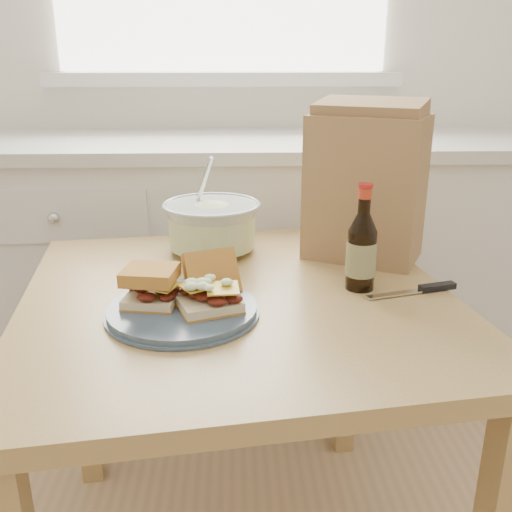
{
  "coord_description": "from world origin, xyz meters",
  "views": [
    {
      "loc": [
        0.03,
        -0.26,
        1.2
      ],
      "look_at": [
        0.08,
        0.84,
        0.81
      ],
      "focal_mm": 40.0,
      "sensor_mm": 36.0,
      "label": 1
    }
  ],
  "objects_px": {
    "dining_table": "(239,340)",
    "plate": "(182,310)",
    "coleslaw_bowl": "(212,228)",
    "beer_bottle": "(361,250)",
    "paper_bag": "(366,188)"
  },
  "relations": [
    {
      "from": "plate",
      "to": "paper_bag",
      "type": "distance_m",
      "value": 0.55
    },
    {
      "from": "dining_table",
      "to": "coleslaw_bowl",
      "type": "xyz_separation_m",
      "value": [
        -0.06,
        0.28,
        0.17
      ]
    },
    {
      "from": "dining_table",
      "to": "plate",
      "type": "distance_m",
      "value": 0.19
    },
    {
      "from": "coleslaw_bowl",
      "to": "beer_bottle",
      "type": "xyz_separation_m",
      "value": [
        0.32,
        -0.26,
        0.02
      ]
    },
    {
      "from": "dining_table",
      "to": "plate",
      "type": "xyz_separation_m",
      "value": [
        -0.11,
        -0.1,
        0.12
      ]
    },
    {
      "from": "plate",
      "to": "beer_bottle",
      "type": "height_order",
      "value": "beer_bottle"
    },
    {
      "from": "plate",
      "to": "coleslaw_bowl",
      "type": "relative_size",
      "value": 1.18
    },
    {
      "from": "dining_table",
      "to": "paper_bag",
      "type": "relative_size",
      "value": 2.9
    },
    {
      "from": "dining_table",
      "to": "plate",
      "type": "bearing_deg",
      "value": -146.01
    },
    {
      "from": "coleslaw_bowl",
      "to": "paper_bag",
      "type": "height_order",
      "value": "paper_bag"
    },
    {
      "from": "dining_table",
      "to": "coleslaw_bowl",
      "type": "relative_size",
      "value": 4.1
    },
    {
      "from": "coleslaw_bowl",
      "to": "beer_bottle",
      "type": "relative_size",
      "value": 1.07
    },
    {
      "from": "dining_table",
      "to": "plate",
      "type": "height_order",
      "value": "plate"
    },
    {
      "from": "coleslaw_bowl",
      "to": "paper_bag",
      "type": "relative_size",
      "value": 0.71
    },
    {
      "from": "plate",
      "to": "coleslaw_bowl",
      "type": "bearing_deg",
      "value": 83.07
    }
  ]
}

